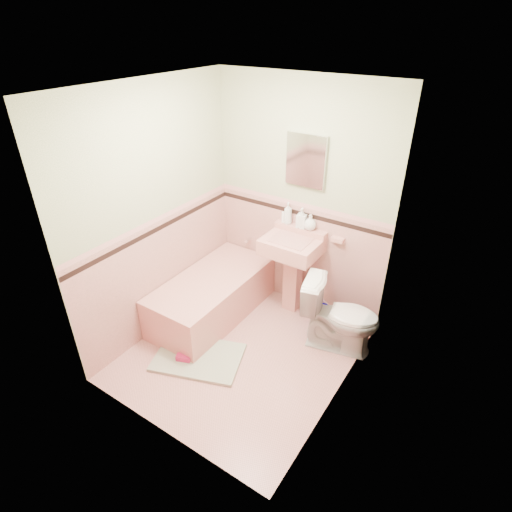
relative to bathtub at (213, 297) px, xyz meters
The scene contains 32 objects.
floor 0.75m from the bathtub, 27.65° to the right, with size 2.20×2.20×0.00m, color tan.
ceiling 2.38m from the bathtub, 27.65° to the right, with size 2.20×2.20×0.00m, color white.
wall_back 1.43m from the bathtub, 50.71° to the left, with size 2.50×2.50×0.00m, color beige.
wall_front 1.87m from the bathtub, 66.22° to the right, with size 2.50×2.50×0.00m, color beige.
wall_left 1.14m from the bathtub, 138.27° to the right, with size 2.50×2.50×0.00m, color beige.
wall_right 1.95m from the bathtub, 11.45° to the right, with size 2.50×2.50×0.00m, color beige.
wainscot_back 1.05m from the bathtub, 50.27° to the left, with size 2.00×2.00×0.00m, color #D2948D.
wainscot_front 1.60m from the bathtub, 66.05° to the right, with size 2.00×2.00×0.00m, color #D2948D.
wainscot_left 0.61m from the bathtub, 137.33° to the right, with size 2.20×2.20×0.00m, color #D2948D.
wainscot_right 1.69m from the bathtub, 11.53° to the right, with size 2.20×2.20×0.00m, color #D2948D.
accent_back 1.33m from the bathtub, 50.04° to the left, with size 2.00×2.00×0.00m, color black.
accent_front 1.79m from the bathtub, 65.95° to the right, with size 2.00×2.00×0.00m, color black.
accent_left 1.02m from the bathtub, 136.85° to the right, with size 2.20×2.20×0.00m, color black.
accent_right 1.87m from the bathtub, 11.57° to the right, with size 2.20×2.20×0.00m, color black.
cap_back 1.40m from the bathtub, 50.04° to the left, with size 2.00×2.00×0.00m, color #D08F8D.
cap_front 1.84m from the bathtub, 65.95° to the right, with size 2.00×2.00×0.00m, color #D08F8D.
cap_left 1.11m from the bathtub, 136.85° to the right, with size 2.20×2.20×0.00m, color #D08F8D.
cap_right 1.92m from the bathtub, 11.57° to the right, with size 2.20×2.20×0.00m, color #D08F8D.
bathtub is the anchor object (origin of this frame).
tub_faucet 0.83m from the bathtub, 90.00° to the left, with size 0.04×0.04×0.12m, color silver.
sink 0.89m from the bathtub, 37.93° to the left, with size 0.59×0.48×0.92m, color tan, non-canonical shape.
sink_faucet 1.20m from the bathtub, 44.58° to the left, with size 0.02×0.02×0.10m, color silver.
medicine_cabinet 1.78m from the bathtub, 47.42° to the left, with size 0.42×0.04×0.52m, color white.
soap_dish 1.51m from the bathtub, 33.57° to the left, with size 0.13×0.08×0.04m, color tan.
soap_bottle_left 1.25m from the bathtub, 53.79° to the left, with size 0.09×0.09×0.24m, color #B2B2B2.
soap_bottle_mid 1.32m from the bathtub, 45.95° to the left, with size 0.10×0.10×0.22m, color #B2B2B2.
soap_bottle_right 1.36m from the bathtub, 42.07° to the left, with size 0.13×0.13×0.17m, color #B2B2B2.
tube 1.18m from the bathtub, 56.81° to the left, with size 0.04×0.04×0.12m, color white.
toilet 1.42m from the bathtub, 11.57° to the left, with size 0.43×0.75×0.76m, color white.
bucket 1.20m from the bathtub, 23.18° to the left, with size 0.23×0.23×0.23m, color #00029D, non-canonical shape.
bath_mat 0.75m from the bathtub, 63.52° to the right, with size 0.84×0.56×0.03m, color #98A387.
shoe 0.82m from the bathtub, 72.75° to the right, with size 0.14×0.07×0.06m, color #BF1E59.
Camera 1 is at (1.81, -2.51, 2.94)m, focal length 28.90 mm.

